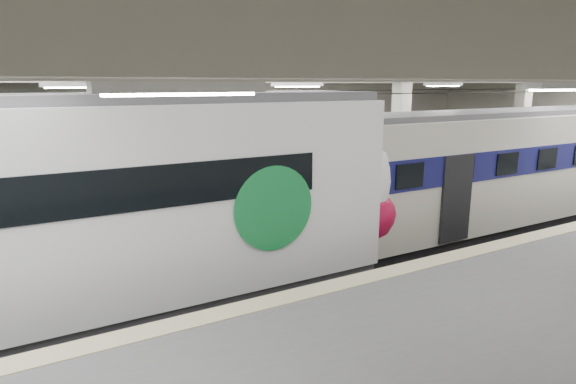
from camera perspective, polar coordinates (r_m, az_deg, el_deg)
station_hall at (r=11.56m, az=10.66°, el=3.89°), size 36.00×24.00×5.75m
modern_emu at (r=11.01m, az=-16.99°, el=-1.65°), size 15.01×3.10×4.78m
older_rer at (r=17.38m, az=22.62°, el=2.44°), size 12.32×2.72×4.12m
far_train at (r=16.32m, az=-21.52°, el=2.50°), size 14.15×3.07×4.50m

